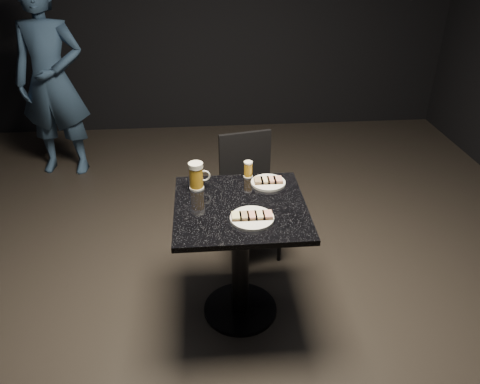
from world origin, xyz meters
The scene contains 10 objects.
floor centered at (0.00, 0.00, 0.00)m, with size 6.00×6.00×0.00m, color black.
plate_large centered at (0.05, -0.14, 0.76)m, with size 0.22×0.22×0.01m, color white.
plate_small centered at (0.18, 0.22, 0.76)m, with size 0.20×0.20×0.01m, color white.
patron centered at (-1.48, 2.03, 0.85)m, with size 0.62×0.41×1.70m, color #20364F.
table centered at (0.00, 0.00, 0.51)m, with size 0.70×0.70×0.75m.
beer_mug centered at (-0.23, 0.20, 0.83)m, with size 0.12×0.08×0.16m.
beer_tumbler centered at (0.07, 0.32, 0.80)m, with size 0.06×0.06×0.10m.
chair centered at (0.12, 0.65, 0.50)m, with size 0.42×0.42×0.85m.
canapes_on_plate_large centered at (0.05, -0.14, 0.77)m, with size 0.21×0.07×0.02m.
canapes_on_plate_small centered at (0.18, 0.22, 0.77)m, with size 0.16×0.07×0.02m.
Camera 1 is at (-0.18, -2.10, 2.05)m, focal length 35.00 mm.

